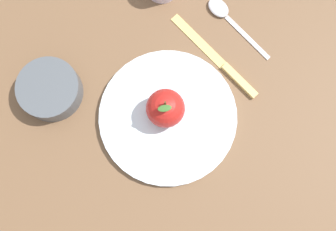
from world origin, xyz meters
The scene contains 6 objects.
ground_plane centered at (0.00, 0.00, 0.00)m, with size 2.40×2.40×0.00m, color brown.
dinner_plate centered at (0.03, 0.00, 0.01)m, with size 0.26×0.26×0.01m.
apple centered at (0.02, -0.01, 0.05)m, with size 0.07×0.07×0.09m.
side_bowl centered at (0.00, -0.23, 0.03)m, with size 0.12×0.12×0.04m.
knife centered at (-0.09, 0.09, 0.00)m, with size 0.16×0.19×0.01m.
spoon centered at (-0.20, 0.09, 0.01)m, with size 0.13×0.14×0.01m.
Camera 1 is at (0.17, 0.02, 0.74)m, focal length 41.43 mm.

